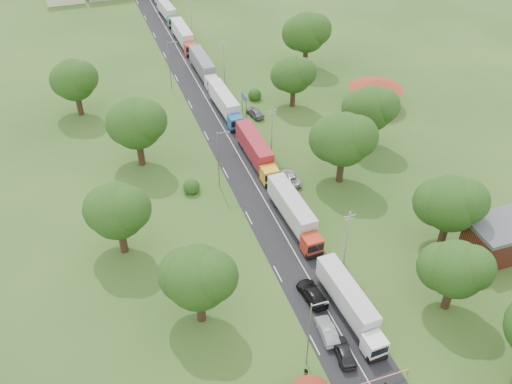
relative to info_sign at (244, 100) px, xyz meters
name	(u,v)px	position (x,y,z in m)	size (l,w,h in m)	color
ground	(287,239)	(-5.20, -35.00, -3.00)	(260.00, 260.00, 0.00)	#234717
road	(243,162)	(-5.20, -15.00, -3.00)	(8.00, 200.00, 0.04)	black
info_sign	(244,100)	(0.00, 0.00, 0.00)	(0.12, 3.10, 4.10)	slate
pole_1	(347,237)	(0.30, -42.00, 1.68)	(1.60, 0.24, 9.00)	gray
pole_2	(272,130)	(0.30, -14.00, 1.68)	(1.60, 0.24, 9.00)	gray
pole_3	(224,61)	(0.30, 14.00, 1.68)	(1.60, 0.24, 9.00)	gray
pole_4	(191,13)	(0.30, 42.00, 1.68)	(1.60, 0.24, 9.00)	gray
lamp_0	(310,332)	(-10.55, -55.00, 2.55)	(2.03, 0.22, 10.00)	slate
lamp_1	(219,157)	(-10.55, -20.00, 2.55)	(2.03, 0.22, 10.00)	slate
lamp_2	(170,63)	(-10.55, 15.00, 2.55)	(2.03, 0.22, 10.00)	slate
tree_2	(455,268)	(8.79, -52.86, 3.59)	(8.00, 8.00, 10.10)	#382616
tree_3	(451,203)	(14.79, -42.84, 4.22)	(8.80, 8.80, 11.07)	#382616
tree_4	(343,139)	(7.79, -24.83, 4.85)	(9.60, 9.60, 12.05)	#382616
tree_5	(370,108)	(16.79, -16.84, 4.22)	(8.80, 8.80, 11.07)	#382616
tree_6	(293,74)	(9.79, 0.14, 3.59)	(8.00, 8.00, 10.10)	#382616
tree_7	(306,32)	(18.79, 15.17, 4.85)	(9.60, 9.60, 12.05)	#382616
tree_10	(198,277)	(-20.21, -44.84, 4.22)	(8.80, 8.80, 11.07)	#382616
tree_11	(117,210)	(-27.21, -29.84, 4.22)	(8.80, 8.80, 11.07)	#382616
tree_12	(136,123)	(-21.21, -9.83, 4.85)	(9.60, 9.60, 12.05)	#382616
tree_13	(74,79)	(-29.21, 10.16, 4.22)	(8.80, 8.80, 11.07)	#382616
house_brick	(500,238)	(20.80, -47.00, -0.35)	(8.60, 6.60, 5.20)	maroon
house_cream	(376,89)	(24.80, -5.00, 0.64)	(10.08, 10.08, 5.80)	beige
truck_0	(350,303)	(-3.02, -50.20, -0.90)	(3.02, 14.33, 3.96)	white
truck_1	(294,212)	(-3.06, -32.35, -0.79)	(3.02, 15.06, 4.16)	#AB2613
truck_2	(256,150)	(-2.96, -15.46, -0.81)	(2.71, 14.88, 4.12)	gold
truck_3	(225,103)	(-3.23, 1.47, -0.87)	(2.87, 14.51, 4.01)	#174F8A
truck_4	(203,66)	(-3.09, 18.03, -0.83)	(2.66, 14.78, 4.10)	#BEBEBE
truck_5	(183,36)	(-3.25, 35.37, -0.84)	(2.67, 14.71, 4.08)	#B82E1C
truck_6	(167,11)	(-3.42, 52.33, -0.99)	(2.93, 13.70, 3.79)	#2A703F
car_lane_front	(344,352)	(-6.35, -55.47, -2.21)	(1.87, 4.64, 1.58)	black
car_lane_mid	(327,331)	(-6.88, -52.15, -2.23)	(1.64, 4.69, 1.55)	#919398
car_lane_rear	(312,293)	(-6.20, -46.26, -2.20)	(2.24, 5.52, 1.60)	black
car_verge_near	(290,177)	(0.30, -22.48, -2.29)	(2.36, 5.13, 1.42)	#B2B2B2
car_verge_far	(255,112)	(1.68, -1.28, -2.23)	(1.83, 4.55, 1.55)	slate
pedestrian_booth	(305,375)	(-11.70, -57.00, -2.05)	(0.93, 0.72, 1.91)	gray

